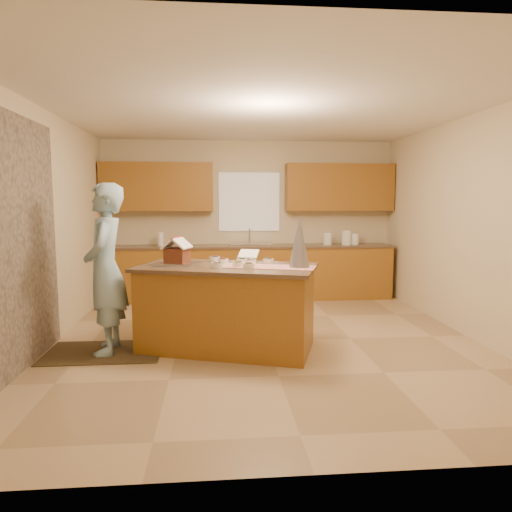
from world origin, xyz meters
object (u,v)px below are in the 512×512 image
(tinsel_tree, at_px, (299,241))
(boy, at_px, (106,269))
(gingerbread_house, at_px, (177,253))
(island_base, at_px, (227,309))

(tinsel_tree, bearing_deg, boy, 175.58)
(tinsel_tree, xyz_separation_m, gingerbread_house, (-1.33, 0.32, -0.15))
(tinsel_tree, xyz_separation_m, boy, (-2.09, 0.16, -0.30))
(boy, bearing_deg, tinsel_tree, 82.34)
(island_base, height_order, boy, boy)
(island_base, bearing_deg, boy, -160.54)
(tinsel_tree, distance_m, gingerbread_house, 1.38)
(boy, bearing_deg, island_base, 88.34)
(boy, distance_m, gingerbread_house, 0.79)
(island_base, relative_size, gingerbread_house, 5.14)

